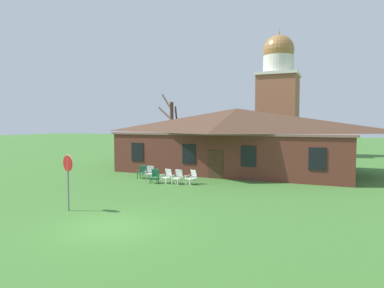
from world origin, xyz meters
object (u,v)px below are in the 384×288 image
lawn_chair_right_end (178,177)px  stop_sign (68,171)px  lawn_chair_near_door (150,172)px  lawn_chair_far_side (192,177)px  lawn_chair_by_porch (142,171)px  lawn_chair_middle (167,176)px  lawn_chair_left_end (155,176)px

lawn_chair_right_end → stop_sign: bearing=-100.8°
lawn_chair_near_door → lawn_chair_far_side: bearing=-11.6°
lawn_chair_far_side → stop_sign: bearing=-106.2°
lawn_chair_by_porch → lawn_chair_middle: bearing=-23.1°
lawn_chair_left_end → lawn_chair_far_side: size_ratio=1.00×
lawn_chair_near_door → lawn_chair_far_side: 3.76m
lawn_chair_by_porch → lawn_chair_middle: same height
stop_sign → lawn_chair_left_end: stop_sign is taller
lawn_chair_by_porch → lawn_chair_far_side: (4.44, -0.90, 0.00)m
lawn_chair_near_door → lawn_chair_middle: same height
lawn_chair_middle → lawn_chair_right_end: size_ratio=1.00×
lawn_chair_right_end → lawn_chair_near_door: bearing=159.7°
lawn_chair_near_door → lawn_chair_left_end: bearing=-49.1°
lawn_chair_by_porch → lawn_chair_near_door: 0.77m
lawn_chair_near_door → lawn_chair_left_end: same height
lawn_chair_left_end → lawn_chair_right_end: 1.63m
stop_sign → lawn_chair_middle: size_ratio=2.76×
stop_sign → lawn_chair_by_porch: stop_sign is taller
lawn_chair_far_side → lawn_chair_near_door: bearing=168.4°
lawn_chair_right_end → lawn_chair_middle: bearing=178.8°
lawn_chair_near_door → lawn_chair_right_end: bearing=-20.3°
lawn_chair_right_end → lawn_chair_far_side: (0.93, 0.26, 0.00)m
lawn_chair_middle → lawn_chair_right_end: 0.83m
lawn_chair_near_door → lawn_chair_far_side: same height
stop_sign → lawn_chair_left_end: 8.27m
lawn_chair_by_porch → lawn_chair_left_end: size_ratio=1.00×
lawn_chair_by_porch → lawn_chair_far_side: 4.53m
stop_sign → lawn_chair_far_side: bearing=73.8°
lawn_chair_by_porch → lawn_chair_left_end: bearing=-37.9°
lawn_chair_by_porch → lawn_chair_right_end: size_ratio=1.00×
lawn_chair_left_end → lawn_chair_middle: bearing=23.9°
lawn_chair_by_porch → lawn_chair_far_side: bearing=-11.4°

